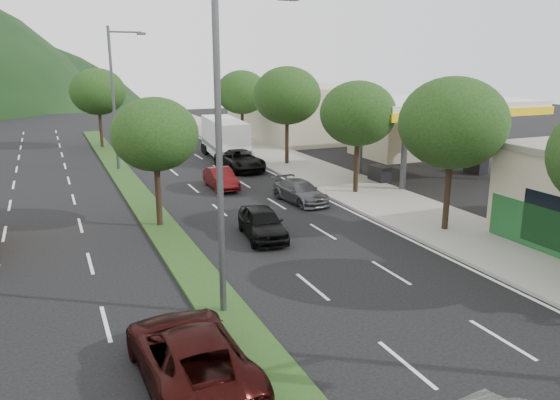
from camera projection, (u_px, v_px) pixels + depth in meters
name	position (u px, v px, depth m)	size (l,w,h in m)	color
sidewalk_right	(323.00, 176.00, 37.10)	(5.00, 90.00, 0.15)	gray
median	(129.00, 183.00, 34.97)	(1.60, 56.00, 0.12)	black
gas_canopy	(434.00, 108.00, 35.78)	(12.20, 8.20, 5.25)	silver
bldg_right_far	(298.00, 111.00, 56.04)	(10.00, 16.00, 5.20)	#B9AF93
tree_r_b	(453.00, 123.00, 24.11)	(4.80, 4.80, 6.94)	black
tree_r_c	(358.00, 114.00, 31.29)	(4.40, 4.40, 6.48)	black
tree_r_d	(287.00, 96.00, 40.08)	(5.00, 5.00, 7.17)	black
tree_r_e	(242.00, 92.00, 49.04)	(4.60, 4.60, 6.71)	black
tree_med_near	(155.00, 135.00, 24.99)	(4.00, 4.00, 6.02)	black
tree_med_far	(98.00, 92.00, 47.96)	(4.80, 4.80, 6.94)	black
streetlight_near	(225.00, 137.00, 15.89)	(2.60, 0.25, 10.00)	#47494C
streetlight_mid	(116.00, 92.00, 38.12)	(2.60, 0.25, 10.00)	#47494C
suv_maroon	(190.00, 354.00, 13.42)	(2.47, 5.35, 1.49)	black
car_queue_a	(262.00, 223.00, 24.34)	(1.66, 4.11, 1.40)	black
car_queue_b	(300.00, 192.00, 30.44)	(1.71, 4.21, 1.22)	#47474C
car_queue_c	(221.00, 178.00, 33.71)	(1.34, 3.85, 1.27)	#520D0F
car_queue_d	(240.00, 160.00, 39.28)	(2.43, 5.27, 1.46)	black
motorhome	(225.00, 138.00, 43.54)	(3.33, 8.45, 3.16)	white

